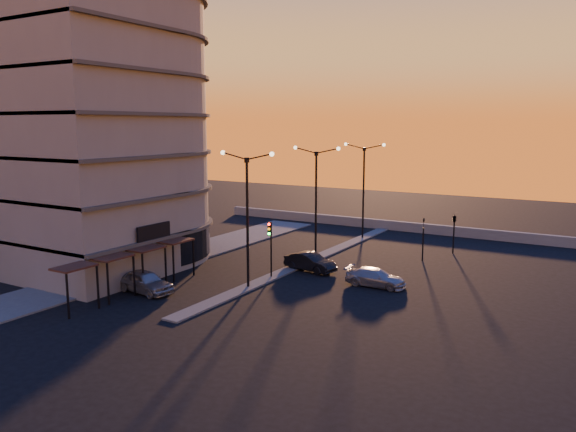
# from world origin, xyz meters

# --- Properties ---
(ground) EXTENTS (120.00, 120.00, 0.00)m
(ground) POSITION_xyz_m (0.00, 0.00, 0.00)
(ground) COLOR black
(ground) RESTS_ON ground
(sidewalk_west) EXTENTS (5.00, 40.00, 0.12)m
(sidewalk_west) POSITION_xyz_m (-10.50, 4.00, 0.06)
(sidewalk_west) COLOR #474745
(sidewalk_west) RESTS_ON ground
(median) EXTENTS (1.20, 36.00, 0.12)m
(median) POSITION_xyz_m (0.00, 10.00, 0.06)
(median) COLOR #474745
(median) RESTS_ON ground
(parapet) EXTENTS (44.00, 0.50, 1.00)m
(parapet) POSITION_xyz_m (2.00, 26.00, 0.50)
(parapet) COLOR slate
(parapet) RESTS_ON ground
(building) EXTENTS (14.35, 17.08, 25.00)m
(building) POSITION_xyz_m (-14.00, 0.03, 11.91)
(building) COLOR slate
(building) RESTS_ON ground
(streetlamp_near) EXTENTS (4.32, 0.32, 9.51)m
(streetlamp_near) POSITION_xyz_m (0.00, 0.00, 5.59)
(streetlamp_near) COLOR black
(streetlamp_near) RESTS_ON ground
(streetlamp_mid) EXTENTS (4.32, 0.32, 9.51)m
(streetlamp_mid) POSITION_xyz_m (0.00, 10.00, 5.59)
(streetlamp_mid) COLOR black
(streetlamp_mid) RESTS_ON ground
(streetlamp_far) EXTENTS (4.32, 0.32, 9.51)m
(streetlamp_far) POSITION_xyz_m (0.00, 20.00, 5.59)
(streetlamp_far) COLOR black
(streetlamp_far) RESTS_ON ground
(traffic_light_main) EXTENTS (0.28, 0.44, 4.25)m
(traffic_light_main) POSITION_xyz_m (0.00, 2.87, 2.89)
(traffic_light_main) COLOR black
(traffic_light_main) RESTS_ON ground
(signal_east_a) EXTENTS (0.13, 0.16, 3.60)m
(signal_east_a) POSITION_xyz_m (8.00, 14.00, 1.93)
(signal_east_a) COLOR black
(signal_east_a) RESTS_ON ground
(signal_east_b) EXTENTS (0.42, 1.99, 3.60)m
(signal_east_b) POSITION_xyz_m (9.50, 18.00, 3.10)
(signal_east_b) COLOR black
(signal_east_b) RESTS_ON ground
(car_hatchback) EXTENTS (4.62, 2.24, 1.52)m
(car_hatchback) POSITION_xyz_m (-5.41, -4.46, 0.76)
(car_hatchback) COLOR gray
(car_hatchback) RESTS_ON ground
(car_sedan) EXTENTS (4.45, 2.19, 1.40)m
(car_sedan) POSITION_xyz_m (1.50, 6.29, 0.70)
(car_sedan) COLOR black
(car_sedan) RESTS_ON ground
(car_wagon) EXTENTS (4.37, 1.87, 1.26)m
(car_wagon) POSITION_xyz_m (7.48, 4.95, 0.63)
(car_wagon) COLOR #97999E
(car_wagon) RESTS_ON ground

